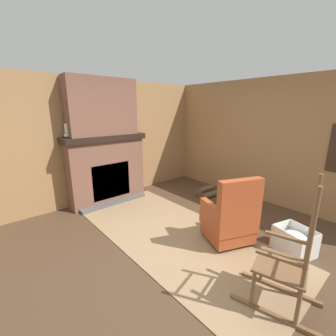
% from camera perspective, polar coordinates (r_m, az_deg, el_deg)
% --- Properties ---
extents(ground_plane, '(14.00, 14.00, 0.00)m').
position_cam_1_polar(ground_plane, '(3.38, 4.05, -19.57)').
color(ground_plane, '#4C3523').
extents(wood_panel_wall_left, '(0.06, 5.54, 2.50)m').
position_cam_1_polar(wood_panel_wall_left, '(4.92, -16.90, 6.55)').
color(wood_panel_wall_left, '#9E7247').
rests_on(wood_panel_wall_left, ground).
extents(wood_panel_wall_back, '(5.54, 0.09, 2.50)m').
position_cam_1_polar(wood_panel_wall_back, '(4.93, 25.68, 5.75)').
color(wood_panel_wall_back, '#9E7247').
rests_on(wood_panel_wall_back, ground).
extents(fireplace_hearth, '(0.60, 1.66, 1.40)m').
position_cam_1_polar(fireplace_hearth, '(4.82, -15.24, -0.29)').
color(fireplace_hearth, brown).
rests_on(fireplace_hearth, ground).
extents(chimney_breast, '(0.34, 1.37, 1.09)m').
position_cam_1_polar(chimney_breast, '(4.67, -16.37, 14.66)').
color(chimney_breast, brown).
rests_on(chimney_breast, fireplace_hearth).
extents(area_rug, '(3.69, 1.64, 0.01)m').
position_cam_1_polar(area_rug, '(3.65, 1.68, -16.59)').
color(area_rug, '#997A56').
rests_on(area_rug, ground).
extents(armchair, '(0.79, 0.81, 1.03)m').
position_cam_1_polar(armchair, '(3.41, 15.47, -12.47)').
color(armchair, '#A84723').
rests_on(armchair, ground).
extents(rocking_chair, '(0.88, 0.63, 1.35)m').
position_cam_1_polar(rocking_chair, '(2.60, 27.76, -21.39)').
color(rocking_chair, brown).
rests_on(rocking_chair, ground).
extents(firewood_stack, '(0.39, 0.47, 0.23)m').
position_cam_1_polar(firewood_stack, '(5.17, 9.79, -5.98)').
color(firewood_stack, brown).
rests_on(firewood_stack, ground).
extents(laundry_basket, '(0.55, 0.50, 0.35)m').
position_cam_1_polar(laundry_basket, '(3.63, 29.42, -15.75)').
color(laundry_basket, white).
rests_on(laundry_basket, ground).
extents(oil_lamp_vase, '(0.12, 0.12, 0.25)m').
position_cam_1_polar(oil_lamp_vase, '(4.48, -24.30, 8.16)').
color(oil_lamp_vase, silver).
rests_on(oil_lamp_vase, fireplace_hearth).
extents(storage_case, '(0.14, 0.26, 0.13)m').
position_cam_1_polar(storage_case, '(5.01, -9.90, 9.52)').
color(storage_case, brown).
rests_on(storage_case, fireplace_hearth).
extents(decorative_plate_on_mantel, '(0.06, 0.25, 0.24)m').
position_cam_1_polar(decorative_plate_on_mantel, '(4.69, -17.62, 9.39)').
color(decorative_plate_on_mantel, gold).
rests_on(decorative_plate_on_mantel, fireplace_hearth).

